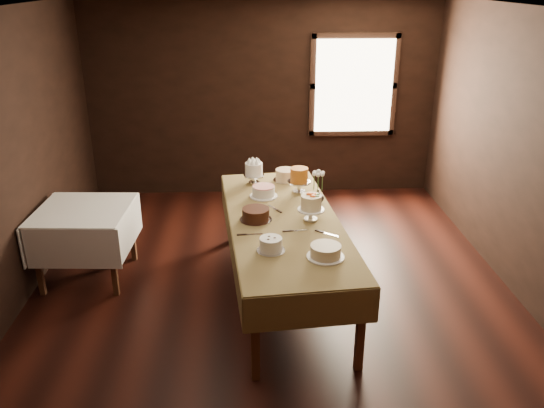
{
  "coord_description": "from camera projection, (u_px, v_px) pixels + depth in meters",
  "views": [
    {
      "loc": [
        -0.24,
        -4.84,
        3.06
      ],
      "look_at": [
        0.0,
        0.2,
        0.95
      ],
      "focal_mm": 36.25,
      "sensor_mm": 36.0,
      "label": 1
    }
  ],
  "objects": [
    {
      "name": "cake_cream",
      "position": [
        326.0,
        252.0,
        4.64
      ],
      "size": [
        0.32,
        0.32,
        0.11
      ],
      "color": "white",
      "rests_on": "display_table"
    },
    {
      "name": "wall_left",
      "position": [
        0.0,
        172.0,
        5.0
      ],
      "size": [
        0.02,
        6.0,
        2.8
      ],
      "primitive_type": "cube",
      "color": "black",
      "rests_on": "ground"
    },
    {
      "name": "cake_flowers",
      "position": [
        311.0,
        209.0,
        5.33
      ],
      "size": [
        0.26,
        0.26,
        0.27
      ],
      "color": "white",
      "rests_on": "display_table"
    },
    {
      "name": "wall_back",
      "position": [
        263.0,
        100.0,
        7.88
      ],
      "size": [
        5.0,
        0.02,
        2.8
      ],
      "primitive_type": "cube",
      "color": "black",
      "rests_on": "ground"
    },
    {
      "name": "cake_swirl",
      "position": [
        271.0,
        245.0,
        4.74
      ],
      "size": [
        0.25,
        0.25,
        0.13
      ],
      "color": "silver",
      "rests_on": "display_table"
    },
    {
      "name": "cake_caramel",
      "position": [
        299.0,
        182.0,
        6.01
      ],
      "size": [
        0.27,
        0.27,
        0.29
      ],
      "color": "silver",
      "rests_on": "display_table"
    },
    {
      "name": "cake_server_c",
      "position": [
        273.0,
        207.0,
        5.66
      ],
      "size": [
        0.14,
        0.22,
        0.01
      ],
      "primitive_type": "cube",
      "rotation": [
        0.0,
        0.0,
        2.08
      ],
      "color": "silver",
      "rests_on": "display_table"
    },
    {
      "name": "cake_server_b",
      "position": [
        331.0,
        235.0,
        5.06
      ],
      "size": [
        0.21,
        0.16,
        0.01
      ],
      "primitive_type": "cube",
      "rotation": [
        0.0,
        0.0,
        -0.62
      ],
      "color": "silver",
      "rests_on": "display_table"
    },
    {
      "name": "cake_meringue",
      "position": [
        254.0,
        174.0,
        6.28
      ],
      "size": [
        0.28,
        0.28,
        0.25
      ],
      "color": "silver",
      "rests_on": "display_table"
    },
    {
      "name": "cake_lattice",
      "position": [
        264.0,
        192.0,
        5.92
      ],
      "size": [
        0.3,
        0.3,
        0.11
      ],
      "color": "white",
      "rests_on": "display_table"
    },
    {
      "name": "floor",
      "position": [
        273.0,
        296.0,
        5.65
      ],
      "size": [
        5.0,
        6.0,
        0.01
      ],
      "primitive_type": "cube",
      "color": "black",
      "rests_on": "ground"
    },
    {
      "name": "side_table",
      "position": [
        83.0,
        217.0,
        5.77
      ],
      "size": [
        1.0,
        1.0,
        0.8
      ],
      "rotation": [
        0.0,
        0.0,
        -0.06
      ],
      "color": "#432414",
      "rests_on": "ground"
    },
    {
      "name": "display_table",
      "position": [
        284.0,
        225.0,
        5.42
      ],
      "size": [
        1.31,
        2.81,
        0.84
      ],
      "rotation": [
        0.0,
        0.0,
        0.09
      ],
      "color": "#432414",
      "rests_on": "ground"
    },
    {
      "name": "wall_right",
      "position": [
        535.0,
        164.0,
        5.23
      ],
      "size": [
        0.02,
        6.0,
        2.8
      ],
      "primitive_type": "cube",
      "color": "black",
      "rests_on": "ground"
    },
    {
      "name": "cake_server_a",
      "position": [
        300.0,
        230.0,
        5.15
      ],
      "size": [
        0.24,
        0.05,
        0.01
      ],
      "primitive_type": "cube",
      "rotation": [
        0.0,
        0.0,
        0.11
      ],
      "color": "silver",
      "rests_on": "display_table"
    },
    {
      "name": "flower_bouquet",
      "position": [
        318.0,
        179.0,
        5.68
      ],
      "size": [
        0.14,
        0.14,
        0.2
      ],
      "primitive_type": null,
      "color": "white",
      "rests_on": "flower_vase"
    },
    {
      "name": "flower_vase",
      "position": [
        318.0,
        196.0,
        5.76
      ],
      "size": [
        0.19,
        0.19,
        0.14
      ],
      "primitive_type": "imported",
      "rotation": [
        0.0,
        0.0,
        0.59
      ],
      "color": "#2D2823",
      "rests_on": "display_table"
    },
    {
      "name": "window",
      "position": [
        354.0,
        86.0,
        7.8
      ],
      "size": [
        1.1,
        0.05,
        1.3
      ],
      "primitive_type": "cube",
      "color": "#FFEABF",
      "rests_on": "wall_back"
    },
    {
      "name": "wall_front",
      "position": [
        308.0,
        395.0,
        2.35
      ],
      "size": [
        5.0,
        0.02,
        2.8
      ],
      "primitive_type": "cube",
      "color": "black",
      "rests_on": "ground"
    },
    {
      "name": "cake_server_d",
      "position": [
        313.0,
        205.0,
        5.72
      ],
      "size": [
        0.22,
        0.14,
        0.01
      ],
      "primitive_type": "cube",
      "rotation": [
        0.0,
        0.0,
        0.49
      ],
      "color": "silver",
      "rests_on": "display_table"
    },
    {
      "name": "ceiling",
      "position": [
        273.0,
        9.0,
        4.57
      ],
      "size": [
        5.0,
        6.0,
        0.01
      ],
      "primitive_type": "cube",
      "color": "beige",
      "rests_on": "wall_back"
    },
    {
      "name": "cake_server_e",
      "position": [
        255.0,
        234.0,
        5.07
      ],
      "size": [
        0.24,
        0.04,
        0.01
      ],
      "primitive_type": "cube",
      "rotation": [
        0.0,
        0.0,
        0.08
      ],
      "color": "silver",
      "rests_on": "display_table"
    },
    {
      "name": "cake_speckled",
      "position": [
        286.0,
        175.0,
        6.37
      ],
      "size": [
        0.31,
        0.31,
        0.14
      ],
      "color": "silver",
      "rests_on": "display_table"
    },
    {
      "name": "cake_chocolate",
      "position": [
        256.0,
        215.0,
        5.34
      ],
      "size": [
        0.37,
        0.37,
        0.13
      ],
      "color": "silver",
      "rests_on": "display_table"
    }
  ]
}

